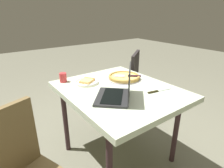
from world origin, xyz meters
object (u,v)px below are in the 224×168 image
object	(u,v)px
dining_table	(119,95)
chair_far	(125,79)
table_knife	(157,91)
pizza_plate	(87,82)
pizza_tray	(124,77)
drink_cup	(63,77)
laptop	(118,92)

from	to	relation	value
dining_table	chair_far	bearing A→B (deg)	-43.99
table_knife	chair_far	bearing A→B (deg)	-24.08
pizza_plate	chair_far	world-z (taller)	chair_far
pizza_tray	chair_far	world-z (taller)	chair_far
pizza_tray	drink_cup	size ratio (longest dim) A/B	3.80
pizza_plate	drink_cup	world-z (taller)	drink_cup
pizza_plate	table_knife	xyz separation A→B (m)	(-0.51, -0.38, -0.01)
pizza_plate	pizza_tray	world-z (taller)	pizza_tray
pizza_plate	pizza_tray	distance (m)	0.37
dining_table	laptop	xyz separation A→B (m)	(-0.15, 0.13, 0.12)
pizza_plate	table_knife	bearing A→B (deg)	-143.71
drink_cup	chair_far	size ratio (longest dim) A/B	0.10
dining_table	chair_far	xyz separation A→B (m)	(0.63, -0.60, -0.16)
pizza_tray	table_knife	world-z (taller)	pizza_tray
pizza_tray	table_knife	xyz separation A→B (m)	(-0.40, -0.03, -0.02)
drink_cup	chair_far	distance (m)	0.98
laptop	pizza_plate	world-z (taller)	laptop
pizza_plate	pizza_tray	size ratio (longest dim) A/B	0.67
laptop	pizza_tray	size ratio (longest dim) A/B	1.25
table_knife	dining_table	bearing A→B (deg)	42.20
pizza_tray	table_knife	size ratio (longest dim) A/B	1.40
pizza_plate	pizza_tray	bearing A→B (deg)	-108.49
pizza_plate	chair_far	bearing A→B (deg)	-65.35
drink_cup	chair_far	world-z (taller)	chair_far
pizza_plate	chair_far	distance (m)	0.88
laptop	table_knife	xyz separation A→B (m)	(-0.09, -0.34, -0.05)
dining_table	table_knife	bearing A→B (deg)	-137.80
chair_far	laptop	bearing A→B (deg)	136.64
laptop	table_knife	world-z (taller)	laptop
laptop	pizza_plate	xyz separation A→B (m)	(0.42, 0.03, -0.04)
table_knife	chair_far	distance (m)	0.98
laptop	drink_cup	bearing A→B (deg)	18.43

